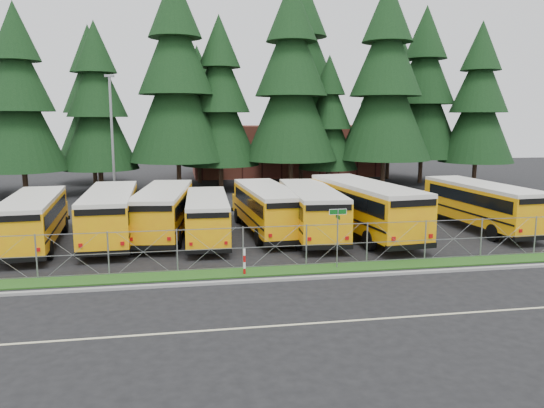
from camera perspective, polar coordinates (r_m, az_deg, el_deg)
The scene contains 30 objects.
ground at distance 26.51m, azimuth 5.29°, elevation -5.94°, with size 120.00×120.00×0.00m, color black.
curb at distance 23.63m, azimuth 7.29°, elevation -7.72°, with size 50.00×0.25×0.12m, color gray.
grass_verge at distance 24.92m, azimuth 6.33°, elevation -6.87°, with size 50.00×1.40×0.06m, color #1D4714.
road_lane_line at distance 19.29m, azimuth 11.70°, elevation -11.98°, with size 50.00×0.12×0.01m, color beige.
chainlink_fence at distance 25.33m, azimuth 5.92°, elevation -4.34°, with size 44.00×0.10×2.00m, color gray, non-canonical shape.
brick_building at distance 66.03m, azimuth 1.18°, elevation 5.83°, with size 22.00×10.00×6.00m, color brown.
bus_0 at distance 31.42m, azimuth -24.18°, elevation -1.71°, with size 2.52×10.67×2.80m, color #FFB308, non-canonical shape.
bus_1 at distance 31.34m, azimuth -16.91°, elevation -1.21°, with size 2.62×11.12×2.92m, color #FFB308, non-canonical shape.
bus_2 at distance 31.83m, azimuth -11.49°, elevation -0.88°, with size 2.58×10.92×2.86m, color #FFB308, non-canonical shape.
bus_3 at distance 30.40m, azimuth -7.00°, elevation -1.50°, with size 2.33×9.89×2.59m, color #FFB308, non-canonical shape.
bus_4 at distance 32.06m, azimuth -0.65°, elevation -0.63°, with size 2.57×10.90×2.86m, color #FFB308, non-canonical shape.
bus_5 at distance 31.35m, azimuth 4.07°, elevation -0.82°, with size 2.63×11.12×2.92m, color #FFB308, non-canonical shape.
bus_6 at distance 31.84m, azimuth 9.62°, elevation -0.53°, with size 2.87×12.18×3.19m, color #FFB308, non-canonical shape.
bus_east at distance 35.60m, azimuth 21.27°, elevation -0.22°, with size 2.63×11.16×2.92m, color #FFB308, non-canonical shape.
street_sign at distance 24.55m, azimuth 7.08°, elevation -2.32°, with size 0.84×0.55×2.81m.
striped_bollard at distance 23.70m, azimuth -2.99°, elevation -6.25°, with size 0.11×0.11×1.20m, color #B20C0C.
light_standard at distance 42.58m, azimuth -16.81°, elevation 6.93°, with size 0.70×0.35×10.14m.
conifer_1 at distance 50.45m, azimuth -25.54°, elevation 9.88°, with size 7.48×7.48×16.54m, color black, non-canonical shape.
conifer_2 at distance 51.13m, azimuth -18.26°, elevation 9.71°, with size 7.01×7.01×15.51m, color black, non-canonical shape.
conifer_3 at distance 50.53m, azimuth -10.24°, elevation 12.58°, with size 9.04×9.04×20.00m, color black, non-canonical shape.
conifer_4 at distance 51.49m, azimuth -5.62°, elevation 10.66°, with size 7.45×7.45×16.48m, color black, non-canonical shape.
conifer_5 at distance 51.36m, azimuth 2.09°, elevation 12.56°, with size 8.96×8.96×19.82m, color black, non-canonical shape.
conifer_6 at distance 52.88m, azimuth 6.11°, elevation 8.72°, with size 5.88×5.88×13.00m, color black, non-canonical shape.
conifer_7 at distance 53.16m, azimuth 12.13°, elevation 12.29°, with size 8.99×8.99×19.88m, color black, non-canonical shape.
conifer_8 at distance 59.47m, azimuth 15.99°, elevation 11.13°, with size 8.36×8.36×18.49m, color black, non-canonical shape.
conifer_9 at distance 58.66m, azimuth 21.32°, elevation 9.93°, with size 7.48×7.48×16.54m, color black, non-canonical shape.
conifer_10 at distance 59.93m, azimuth -18.86°, elevation 10.02°, with size 7.47×7.47×16.51m, color black, non-canonical shape.
conifer_11 at distance 57.57m, azimuth -7.94°, elevation 9.45°, with size 6.53×6.53×14.44m, color black, non-canonical shape.
conifer_12 at distance 59.00m, azimuth 3.21°, elevation 13.17°, with size 9.93×9.93×21.97m, color black, non-canonical shape.
conifer_13 at distance 62.50m, azimuth 12.56°, elevation 11.26°, with size 8.47×8.47×18.74m, color black, non-canonical shape.
Camera 1 is at (-6.84, -24.66, 6.92)m, focal length 35.00 mm.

